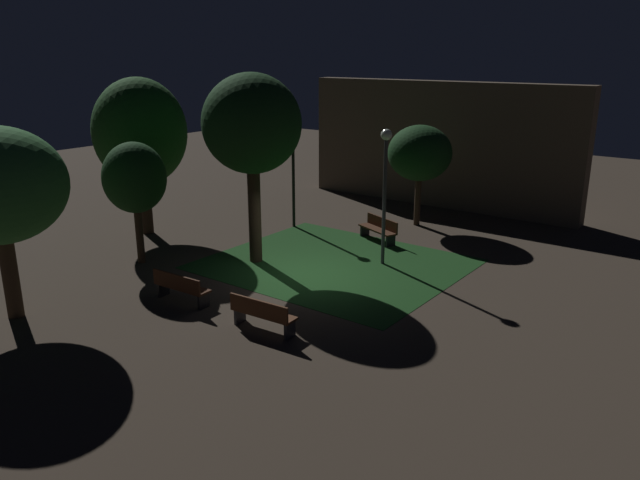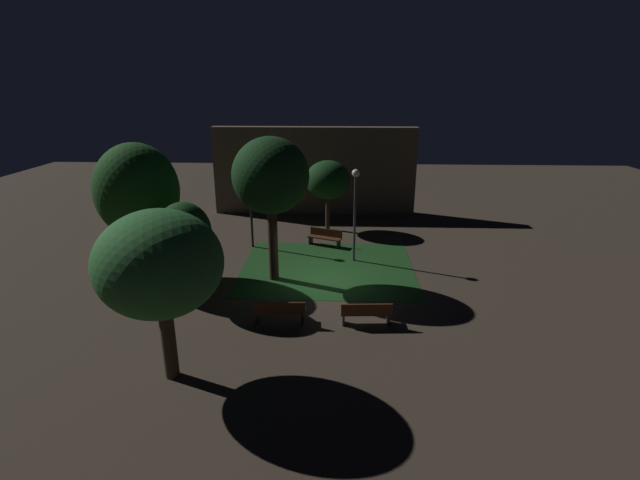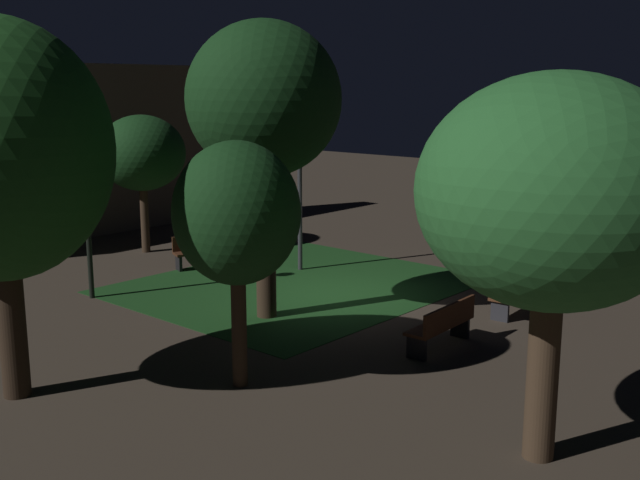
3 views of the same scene
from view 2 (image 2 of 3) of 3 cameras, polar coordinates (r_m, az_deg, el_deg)
name	(u,v)px [view 2 (image 2 of 3)]	position (r m, az deg, el deg)	size (l,w,h in m)	color
ground_plane	(326,280)	(20.39, 0.73, -4.89)	(60.00, 60.00, 0.00)	#3D3328
grass_lawn	(328,268)	(21.63, 0.93, -3.43)	(7.92, 6.89, 0.01)	#194219
bench_corner	(280,311)	(16.79, -4.91, -8.65)	(1.82, 0.56, 0.88)	#422314
bench_back_row	(366,313)	(16.70, 5.67, -8.84)	(1.83, 0.59, 0.88)	#512D19
bench_lawn_edge	(325,237)	(24.40, 0.63, 0.40)	(1.85, 1.12, 0.88)	#422314
tree_left_canopy	(271,177)	(19.24, -6.07, 7.71)	(3.17, 3.17, 6.16)	#38281C
tree_tall_center	(159,264)	(13.31, -19.09, -2.85)	(3.46, 3.46, 5.05)	#423021
tree_near_wall	(328,180)	(26.49, 0.96, 7.35)	(2.53, 2.53, 4.03)	#38281C
tree_lawn_side	(184,233)	(18.09, -16.33, 0.83)	(2.04, 2.04, 4.03)	#38281C
tree_back_left	(137,191)	(20.90, -21.52, 5.58)	(3.45, 3.45, 5.89)	#2D2116
lamp_post_plaza_east	(250,195)	(23.83, -8.53, 5.42)	(0.36, 0.36, 3.98)	black
lamp_post_near_wall	(355,200)	(21.65, 4.33, 4.97)	(0.36, 0.36, 4.45)	#333338
building_wall_backdrop	(314,171)	(30.09, -0.69, 8.46)	(12.86, 0.80, 5.53)	brown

